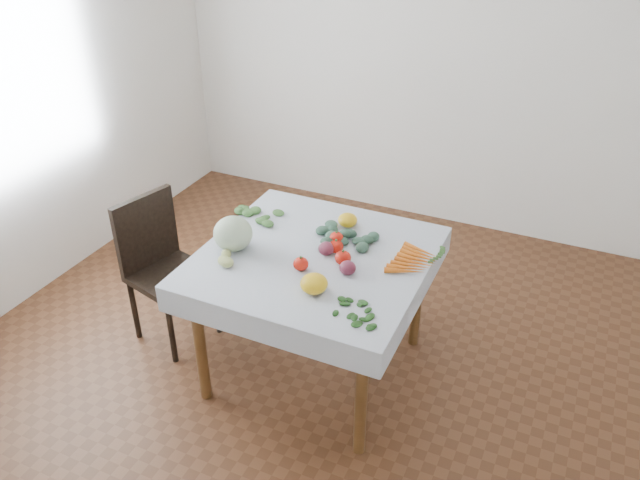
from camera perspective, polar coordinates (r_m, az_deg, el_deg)
The scene contains 19 objects.
ground at distance 3.61m, azimuth -0.45°, elevation -11.54°, with size 4.00×4.00×0.00m, color brown.
back_wall at distance 4.68m, azimuth 10.36°, elevation 17.06°, with size 4.00×0.04×2.70m, color white.
table at distance 3.21m, azimuth -0.50°, elevation -2.91°, with size 1.00×1.00×0.75m.
tablecloth at distance 3.15m, azimuth -0.51°, elevation -1.42°, with size 1.12×1.12×0.01m, color silver.
chair at distance 3.69m, azimuth -14.39°, elevation -1.76°, with size 0.48×0.48×0.88m.
cabbage at distance 3.19m, azimuth -7.96°, elevation 0.59°, with size 0.20×0.20×0.18m, color beige.
tomato_a at distance 3.23m, azimuth 1.51°, elevation 0.20°, with size 0.07×0.07×0.06m, color red.
tomato_b at distance 3.16m, azimuth 1.48°, elevation -0.60°, with size 0.08×0.08×0.07m, color red.
tomato_c at distance 3.02m, azimuth -1.76°, elevation -2.20°, with size 0.08×0.08×0.07m, color red.
tomato_d at distance 3.06m, azimuth 2.11°, elevation -1.64°, with size 0.08×0.08×0.07m, color red.
heirloom_back at distance 3.39m, azimuth 2.54°, elevation 1.84°, with size 0.11×0.11×0.07m, color gold.
heirloom_front at distance 2.86m, azimuth -0.55°, elevation -4.01°, with size 0.13×0.13×0.09m, color gold.
onion_a at distance 3.14m, azimuth 0.57°, elevation -0.78°, with size 0.08×0.08×0.07m, color maroon.
onion_b at distance 2.99m, azimuth 2.54°, elevation -2.56°, with size 0.08×0.08×0.07m, color maroon.
tomatillo_cluster at distance 3.13m, azimuth -9.53°, elevation -1.53°, with size 0.10×0.12×0.05m.
carrot_bunch at distance 3.11m, azimuth 8.53°, elevation -1.86°, with size 0.20×0.30×0.03m.
kale_bunch at distance 3.28m, azimuth 2.50°, elevation 0.38°, with size 0.26×0.26×0.04m.
basil_bunch at distance 2.75m, azimuth 3.23°, elevation -6.73°, with size 0.25×0.17×0.01m.
dill_bunch at distance 3.49m, azimuth -5.95°, elevation 2.20°, with size 0.21×0.22×0.03m.
Camera 1 is at (1.13, -2.41, 2.45)m, focal length 35.00 mm.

